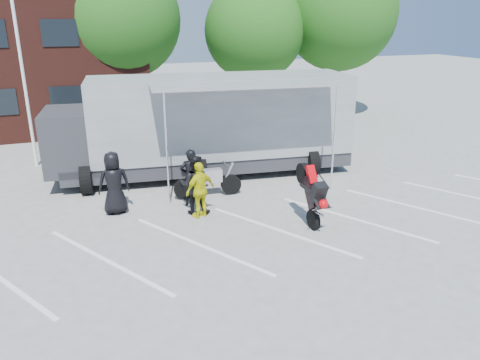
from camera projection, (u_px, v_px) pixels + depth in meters
ground at (290, 248)px, 12.26m from camera, size 100.00×100.00×0.00m
parking_bay_lines at (275, 232)px, 13.14m from camera, size 18.09×13.33×0.01m
flagpole at (25, 35)px, 17.37m from camera, size 1.61×0.12×8.00m
tree_left at (120, 19)px, 23.89m from camera, size 6.12×6.12×8.64m
tree_mid at (254, 31)px, 25.51m from camera, size 5.44×5.44×7.68m
tree_right at (340, 13)px, 26.40m from camera, size 6.46×6.46×9.12m
transporter_truck at (210, 174)px, 18.00m from camera, size 12.17×6.91×3.69m
parked_motorcycle at (208, 196)px, 15.74m from camera, size 2.38×0.95×1.22m
stunt_bike_rider at (303, 220)px, 13.93m from camera, size 0.81×1.67×1.95m
spectator_leather_a at (114, 183)px, 14.13m from camera, size 0.98×0.67×1.95m
spectator_leather_b at (191, 177)px, 14.75m from camera, size 0.75×0.57×1.85m
spectator_leather_c at (195, 185)px, 14.14m from camera, size 1.10×1.00×1.85m
spectator_hivis at (200, 190)px, 13.87m from camera, size 1.10×0.77×1.73m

